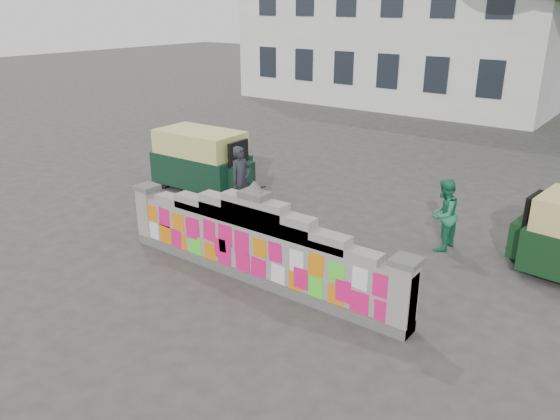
% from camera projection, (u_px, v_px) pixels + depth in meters
% --- Properties ---
extents(ground, '(100.00, 100.00, 0.00)m').
position_uv_depth(ground, '(256.00, 280.00, 10.55)').
color(ground, '#383533').
rests_on(ground, ground).
extents(parapet_wall, '(6.48, 0.44, 2.01)m').
position_uv_depth(parapet_wall, '(255.00, 244.00, 10.28)').
color(parapet_wall, '#4C4C49').
rests_on(parapet_wall, ground).
extents(building, '(16.00, 10.00, 8.90)m').
position_uv_depth(building, '(412.00, 23.00, 29.49)').
color(building, silver).
rests_on(building, ground).
extents(cyclist_bike, '(1.89, 0.82, 0.97)m').
position_uv_depth(cyclist_bike, '(241.00, 203.00, 13.19)').
color(cyclist_bike, black).
rests_on(cyclist_bike, ground).
extents(cyclist_rider, '(0.45, 0.63, 1.64)m').
position_uv_depth(cyclist_rider, '(241.00, 190.00, 13.07)').
color(cyclist_rider, '#22242B').
rests_on(cyclist_rider, ground).
extents(pedestrian, '(0.66, 0.82, 1.58)m').
position_uv_depth(pedestrian, '(443.00, 215.00, 11.61)').
color(pedestrian, '#217B53').
rests_on(pedestrian, ground).
extents(rickshaw_left, '(3.10, 1.51, 1.70)m').
position_uv_depth(rickshaw_left, '(203.00, 160.00, 15.37)').
color(rickshaw_left, black).
rests_on(rickshaw_left, ground).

